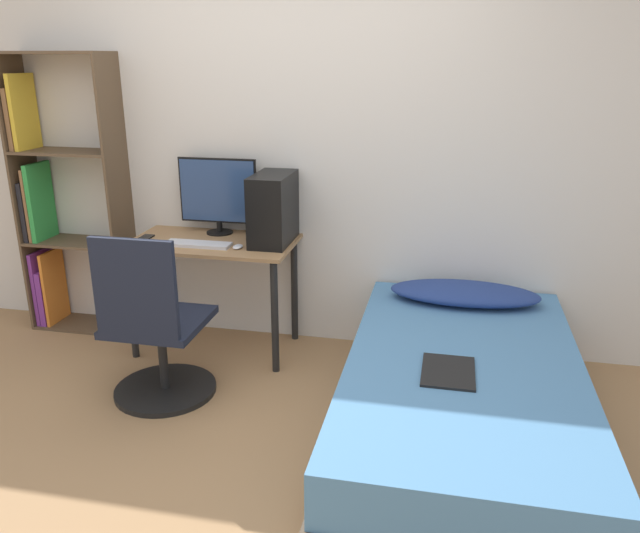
% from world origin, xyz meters
% --- Properties ---
extents(ground_plane, '(14.00, 14.00, 0.00)m').
position_xyz_m(ground_plane, '(0.00, 0.00, 0.00)').
color(ground_plane, '#9E754C').
extents(wall_back, '(8.00, 0.05, 2.50)m').
position_xyz_m(wall_back, '(0.00, 1.57, 1.25)').
color(wall_back, silver).
rests_on(wall_back, ground_plane).
extents(desk, '(1.02, 0.57, 0.73)m').
position_xyz_m(desk, '(-0.43, 1.26, 0.61)').
color(desk, '#997047').
rests_on(desk, ground_plane).
extents(bookshelf, '(0.70, 0.30, 1.84)m').
position_xyz_m(bookshelf, '(-1.57, 1.40, 0.85)').
color(bookshelf, brown).
rests_on(bookshelf, ground_plane).
extents(office_chair, '(0.57, 0.57, 0.97)m').
position_xyz_m(office_chair, '(-0.51, 0.59, 0.36)').
color(office_chair, black).
rests_on(office_chair, ground_plane).
extents(bed, '(1.14, 2.04, 0.44)m').
position_xyz_m(bed, '(1.12, 0.53, 0.22)').
color(bed, '#4C3D2D').
rests_on(bed, ground_plane).
extents(pillow, '(0.87, 0.36, 0.11)m').
position_xyz_m(pillow, '(1.12, 1.29, 0.49)').
color(pillow, navy).
rests_on(pillow, bed).
extents(magazine, '(0.24, 0.32, 0.01)m').
position_xyz_m(magazine, '(1.05, 0.38, 0.44)').
color(magazine, black).
rests_on(magazine, bed).
extents(monitor, '(0.51, 0.17, 0.48)m').
position_xyz_m(monitor, '(-0.44, 1.45, 0.99)').
color(monitor, black).
rests_on(monitor, desk).
extents(keyboard, '(0.41, 0.12, 0.02)m').
position_xyz_m(keyboard, '(-0.47, 1.15, 0.74)').
color(keyboard, silver).
rests_on(keyboard, desk).
extents(pc_tower, '(0.22, 0.42, 0.42)m').
position_xyz_m(pc_tower, '(-0.04, 1.32, 0.94)').
color(pc_tower, black).
rests_on(pc_tower, desk).
extents(mouse, '(0.06, 0.09, 0.02)m').
position_xyz_m(mouse, '(-0.22, 1.15, 0.74)').
color(mouse, silver).
rests_on(mouse, desk).
extents(phone, '(0.07, 0.14, 0.01)m').
position_xyz_m(phone, '(-0.86, 1.22, 0.73)').
color(phone, black).
rests_on(phone, desk).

